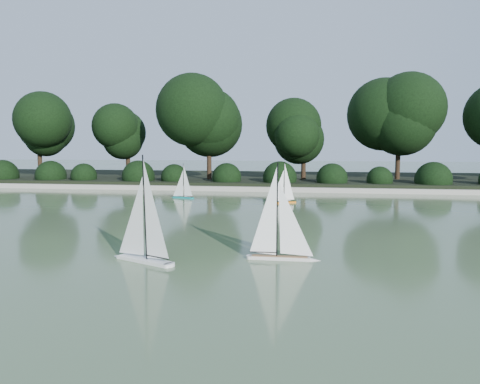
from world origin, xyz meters
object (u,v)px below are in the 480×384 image
(sailboat_white_a, at_px, (140,244))
(sailboat_teal, at_px, (181,192))
(race_buoy, at_px, (262,246))
(sailboat_white_b, at_px, (285,244))
(sailboat_orange, at_px, (281,196))

(sailboat_white_a, height_order, sailboat_teal, sailboat_white_a)
(sailboat_teal, bearing_deg, race_buoy, -63.82)
(sailboat_white_b, bearing_deg, sailboat_teal, 116.16)
(sailboat_white_a, height_order, race_buoy, sailboat_white_a)
(sailboat_white_a, bearing_deg, sailboat_teal, 101.04)
(sailboat_orange, relative_size, sailboat_teal, 1.09)
(race_buoy, bearing_deg, sailboat_white_b, -63.97)
(sailboat_teal, relative_size, race_buoy, 8.09)
(sailboat_orange, distance_m, race_buoy, 6.00)
(sailboat_orange, height_order, race_buoy, sailboat_orange)
(sailboat_white_b, bearing_deg, race_buoy, 116.03)
(sailboat_white_b, height_order, sailboat_orange, sailboat_white_b)
(sailboat_white_a, relative_size, race_buoy, 11.54)
(sailboat_white_a, bearing_deg, race_buoy, 37.80)
(sailboat_white_a, relative_size, sailboat_white_b, 1.08)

